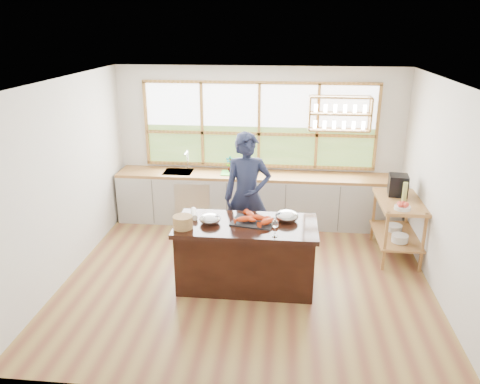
# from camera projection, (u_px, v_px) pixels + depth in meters

# --- Properties ---
(ground_plane) EXTENTS (5.00, 5.00, 0.00)m
(ground_plane) POSITION_uv_depth(u_px,v_px,m) (247.00, 277.00, 6.59)
(ground_plane) COLOR olive
(room_shell) EXTENTS (5.02, 4.52, 2.71)m
(room_shell) POSITION_uv_depth(u_px,v_px,m) (253.00, 147.00, 6.47)
(room_shell) COLOR silver
(room_shell) RESTS_ON ground_plane
(back_counter) EXTENTS (4.90, 0.63, 0.90)m
(back_counter) POSITION_uv_depth(u_px,v_px,m) (256.00, 198.00, 8.25)
(back_counter) COLOR #AEACA5
(back_counter) RESTS_ON ground_plane
(right_shelf_unit) EXTENTS (0.62, 1.10, 0.90)m
(right_shelf_unit) POSITION_uv_depth(u_px,v_px,m) (398.00, 219.00, 7.01)
(right_shelf_unit) COLOR #9E693C
(right_shelf_unit) RESTS_ON ground_plane
(island) EXTENTS (1.85, 0.90, 0.90)m
(island) POSITION_uv_depth(u_px,v_px,m) (246.00, 254.00, 6.25)
(island) COLOR black
(island) RESTS_ON ground_plane
(cook) EXTENTS (0.76, 0.56, 1.92)m
(cook) POSITION_uv_depth(u_px,v_px,m) (247.00, 197.00, 6.89)
(cook) COLOR #191F38
(cook) RESTS_ON ground_plane
(potted_plant) EXTENTS (0.16, 0.12, 0.29)m
(potted_plant) POSITION_uv_depth(u_px,v_px,m) (230.00, 164.00, 8.15)
(potted_plant) COLOR slate
(potted_plant) RESTS_ON back_counter
(cutting_board) EXTENTS (0.40, 0.30, 0.01)m
(cutting_board) POSITION_uv_depth(u_px,v_px,m) (233.00, 173.00, 8.14)
(cutting_board) COLOR #4EC540
(cutting_board) RESTS_ON back_counter
(espresso_machine) EXTENTS (0.31, 0.32, 0.32)m
(espresso_machine) POSITION_uv_depth(u_px,v_px,m) (398.00, 185.00, 7.08)
(espresso_machine) COLOR black
(espresso_machine) RESTS_ON right_shelf_unit
(wine_bottle) EXTENTS (0.09, 0.09, 0.28)m
(wine_bottle) POSITION_uv_depth(u_px,v_px,m) (405.00, 191.00, 6.86)
(wine_bottle) COLOR #ABB359
(wine_bottle) RESTS_ON right_shelf_unit
(fruit_bowl) EXTENTS (0.23, 0.23, 0.11)m
(fruit_bowl) POSITION_uv_depth(u_px,v_px,m) (403.00, 206.00, 6.55)
(fruit_bowl) COLOR silver
(fruit_bowl) RESTS_ON right_shelf_unit
(slate_board) EXTENTS (0.62, 0.50, 0.02)m
(slate_board) POSITION_uv_depth(u_px,v_px,m) (253.00, 222.00, 6.14)
(slate_board) COLOR black
(slate_board) RESTS_ON island
(lobster_pile) EXTENTS (0.52, 0.44, 0.08)m
(lobster_pile) POSITION_uv_depth(u_px,v_px,m) (255.00, 218.00, 6.12)
(lobster_pile) COLOR red
(lobster_pile) RESTS_ON slate_board
(mixing_bowl_left) EXTENTS (0.28, 0.28, 0.13)m
(mixing_bowl_left) POSITION_uv_depth(u_px,v_px,m) (210.00, 219.00, 6.10)
(mixing_bowl_left) COLOR #ADB0B4
(mixing_bowl_left) RESTS_ON island
(mixing_bowl_right) EXTENTS (0.31, 0.31, 0.15)m
(mixing_bowl_right) POSITION_uv_depth(u_px,v_px,m) (287.00, 216.00, 6.18)
(mixing_bowl_right) COLOR #ADB0B4
(mixing_bowl_right) RESTS_ON island
(wine_glass) EXTENTS (0.08, 0.08, 0.22)m
(wine_glass) POSITION_uv_depth(u_px,v_px,m) (275.00, 225.00, 5.68)
(wine_glass) COLOR white
(wine_glass) RESTS_ON island
(wicker_basket) EXTENTS (0.25, 0.25, 0.16)m
(wicker_basket) POSITION_uv_depth(u_px,v_px,m) (183.00, 222.00, 5.95)
(wicker_basket) COLOR #A6804E
(wicker_basket) RESTS_ON island
(parchment_roll) EXTENTS (0.15, 0.31, 0.08)m
(parchment_roll) POSITION_uv_depth(u_px,v_px,m) (194.00, 214.00, 6.32)
(parchment_roll) COLOR white
(parchment_roll) RESTS_ON island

